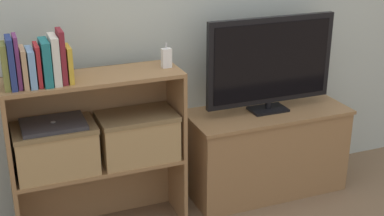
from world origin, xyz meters
name	(u,v)px	position (x,y,z in m)	size (l,w,h in m)	color
tv_stand	(266,150)	(0.51, 0.20, 0.27)	(0.97, 0.42, 0.53)	olive
tv	(271,62)	(0.51, 0.20, 0.83)	(0.79, 0.14, 0.56)	black
bookshelf_lower_tier	(98,182)	(-0.53, 0.20, 0.26)	(0.90, 0.30, 0.40)	olive
bookshelf_upper_tier	(93,106)	(-0.53, 0.21, 0.71)	(0.90, 0.30, 0.48)	olive
book_olive	(5,66)	(-0.94, 0.10, 0.99)	(0.03, 0.12, 0.21)	olive
book_navy	(11,63)	(-0.91, 0.10, 1.01)	(0.03, 0.14, 0.24)	navy
book_plum	(17,62)	(-0.88, 0.10, 1.01)	(0.02, 0.12, 0.25)	#6B2D66
book_tan	(24,67)	(-0.86, 0.10, 0.98)	(0.02, 0.15, 0.19)	tan
book_skyblue	(31,67)	(-0.82, 0.10, 0.98)	(0.03, 0.15, 0.18)	#709ECC
book_crimson	(38,65)	(-0.79, 0.10, 0.99)	(0.02, 0.13, 0.20)	#B22328
book_teal	(46,62)	(-0.76, 0.10, 0.99)	(0.04, 0.16, 0.21)	#1E7075
book_ivory	(54,60)	(-0.71, 0.10, 1.00)	(0.04, 0.15, 0.23)	silver
book_maroon	(62,56)	(-0.68, 0.10, 1.01)	(0.02, 0.13, 0.26)	maroon
book_mustard	(69,64)	(-0.65, 0.10, 0.97)	(0.02, 0.13, 0.17)	gold
baby_monitor	(166,58)	(-0.14, 0.15, 0.94)	(0.05, 0.03, 0.13)	white
storage_basket_left	(56,147)	(-0.75, 0.13, 0.54)	(0.41, 0.26, 0.25)	tan
storage_basket_right	(138,134)	(-0.32, 0.13, 0.54)	(0.41, 0.26, 0.25)	tan
laptop	(53,124)	(-0.75, 0.13, 0.66)	(0.31, 0.23, 0.02)	#2D2D33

